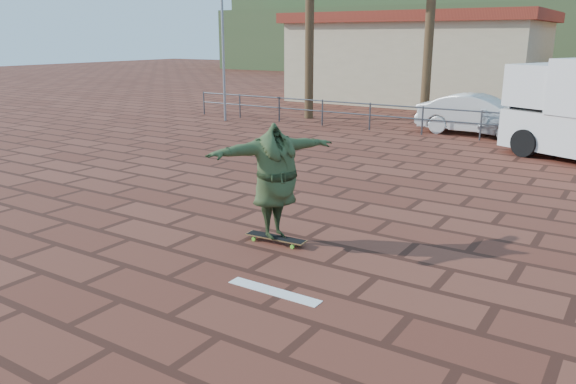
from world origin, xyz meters
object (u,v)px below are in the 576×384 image
at_px(skateboarder, 275,181).
at_px(car_silver, 546,120).
at_px(car_white, 480,115).
at_px(longboard, 276,238).

xyz_separation_m(skateboarder, car_silver, (2.13, 12.64, -0.36)).
height_order(car_silver, car_white, car_silver).
bearing_deg(car_silver, skateboarder, 165.33).
relative_size(longboard, car_silver, 0.27).
bearing_deg(car_silver, longboard, 165.33).
relative_size(longboard, skateboarder, 0.46).
relative_size(skateboarder, car_white, 0.56).
height_order(longboard, car_white, car_white).
bearing_deg(car_silver, car_white, 80.50).
height_order(longboard, car_silver, car_silver).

